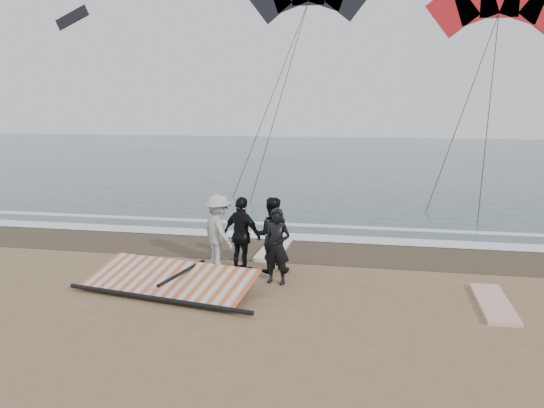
# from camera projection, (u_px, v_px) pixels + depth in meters

# --- Properties ---
(ground) EXTENTS (120.00, 120.00, 0.00)m
(ground) POSITION_uv_depth(u_px,v_px,m) (304.00, 310.00, 10.80)
(ground) COLOR #8C704C
(ground) RESTS_ON ground
(sea) EXTENTS (120.00, 54.00, 0.02)m
(sea) POSITION_uv_depth(u_px,v_px,m) (359.00, 157.00, 42.64)
(sea) COLOR #233838
(sea) RESTS_ON ground
(wet_sand) EXTENTS (120.00, 2.80, 0.01)m
(wet_sand) POSITION_uv_depth(u_px,v_px,m) (325.00, 251.00, 15.14)
(wet_sand) COLOR #4C3D2B
(wet_sand) RESTS_ON ground
(foam_near) EXTENTS (120.00, 0.90, 0.01)m
(foam_near) POSITION_uv_depth(u_px,v_px,m) (329.00, 238.00, 16.49)
(foam_near) COLOR white
(foam_near) RESTS_ON sea
(foam_far) EXTENTS (120.00, 0.45, 0.01)m
(foam_far) POSITION_uv_depth(u_px,v_px,m) (334.00, 226.00, 18.13)
(foam_far) COLOR white
(foam_far) RESTS_ON sea
(man_main) EXTENTS (0.73, 0.56, 1.79)m
(man_main) POSITION_uv_depth(u_px,v_px,m) (277.00, 246.00, 12.25)
(man_main) COLOR black
(man_main) RESTS_ON ground
(board_white) EXTENTS (0.66, 2.25, 0.09)m
(board_white) POSITION_uv_depth(u_px,v_px,m) (494.00, 303.00, 11.02)
(board_white) COLOR silver
(board_white) RESTS_ON ground
(board_cream) EXTENTS (0.71, 2.47, 0.10)m
(board_cream) POSITION_uv_depth(u_px,v_px,m) (274.00, 249.00, 15.20)
(board_cream) COLOR white
(board_cream) RESTS_ON ground
(trio_cluster) EXTENTS (2.61, 1.43, 1.91)m
(trio_cluster) POSITION_uv_depth(u_px,v_px,m) (241.00, 233.00, 13.25)
(trio_cluster) COLOR black
(trio_cluster) RESTS_ON ground
(sail_rig) EXTENTS (4.40, 2.36, 0.50)m
(sail_rig) POSITION_uv_depth(u_px,v_px,m) (170.00, 280.00, 12.00)
(sail_rig) COLOR black
(sail_rig) RESTS_ON ground
(kite_red) EXTENTS (7.84, 4.90, 12.94)m
(kite_red) POSITION_uv_depth(u_px,v_px,m) (499.00, 9.00, 25.78)
(kite_red) COLOR red
(kite_red) RESTS_ON ground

